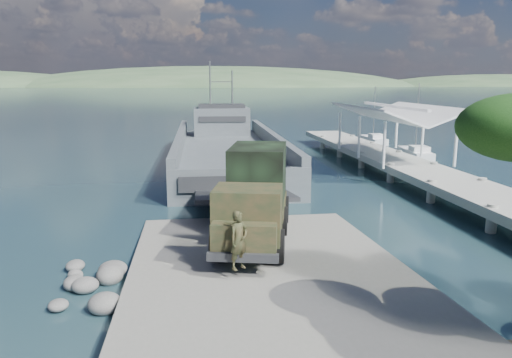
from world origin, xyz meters
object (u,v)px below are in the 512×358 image
at_px(soldier, 239,251).
at_px(sailboat_near, 416,154).
at_px(military_truck, 255,195).
at_px(sailboat_far, 373,140).
at_px(landing_craft, 227,156).
at_px(pier, 397,154).

xyz_separation_m(soldier, sailboat_near, (19.50, 27.84, -1.12)).
bearing_deg(military_truck, sailboat_far, 75.06).
relative_size(landing_craft, soldier, 16.51).
distance_m(military_truck, sailboat_far, 39.22).
distance_m(soldier, sailboat_far, 43.68).
xyz_separation_m(pier, landing_craft, (-12.51, 5.99, -0.80)).
bearing_deg(sailboat_near, military_truck, -121.69).
height_order(military_truck, soldier, military_truck).
xyz_separation_m(soldier, sailboat_far, (19.64, 39.00, -1.15)).
distance_m(sailboat_near, sailboat_far, 11.16).
xyz_separation_m(military_truck, sailboat_near, (18.34, 23.38, -2.00)).
bearing_deg(pier, soldier, -125.37).
height_order(soldier, sailboat_far, sailboat_far).
relative_size(landing_craft, sailboat_far, 4.98).
bearing_deg(sailboat_near, soldier, -118.59).
relative_size(sailboat_near, sailboat_far, 1.07).
bearing_deg(sailboat_far, pier, -105.87).
distance_m(landing_craft, military_truck, 21.58).
xyz_separation_m(pier, soldier, (-14.19, -19.99, -0.10)).
xyz_separation_m(landing_craft, sailboat_far, (17.97, 13.02, -0.45)).
relative_size(landing_craft, military_truck, 3.90).
relative_size(military_truck, sailboat_near, 1.20).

